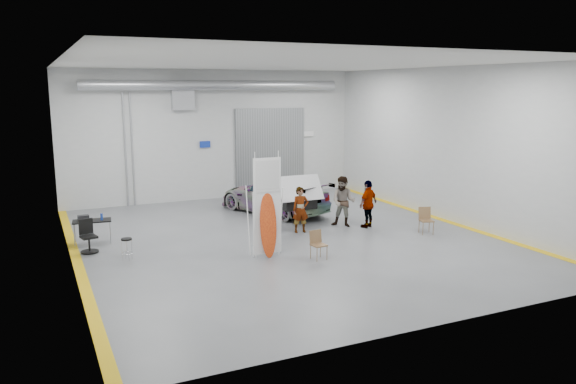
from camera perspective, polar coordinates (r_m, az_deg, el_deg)
name	(u,v)px	position (r m, az deg, el deg)	size (l,w,h in m)	color
ground	(286,239)	(19.67, -0.22, -4.77)	(16.00, 16.00, 0.00)	#595B60
room_shell	(267,118)	(21.12, -2.16, 7.52)	(14.02, 16.18, 6.01)	#B3B6B8
sedan_car	(274,195)	(23.56, -1.44, -0.31)	(2.11, 5.18, 1.50)	silver
person_a	(301,210)	(20.35, 1.29, -1.81)	(0.61, 0.40, 1.68)	#8E6C4D
person_b	(343,202)	(21.27, 5.65, -0.97)	(0.94, 0.72, 1.93)	teal
person_c	(368,204)	(21.25, 8.15, -1.20)	(1.05, 0.43, 1.81)	#A46B36
surfboard_display	(268,215)	(17.28, -2.08, -2.37)	(0.94, 0.26, 3.31)	white
folding_chair_near	(319,251)	(17.35, 3.12, -5.96)	(0.46, 0.48, 0.89)	brown
folding_chair_far	(426,226)	(20.87, 13.84, -3.34)	(0.56, 0.59, 0.95)	brown
shop_stool	(127,249)	(17.93, -16.04, -5.61)	(0.35, 0.35, 0.68)	black
work_table	(90,220)	(20.10, -19.50, -2.75)	(1.32, 0.77, 1.02)	#97999F
office_chair	(89,238)	(19.09, -19.59, -4.44)	(0.56, 0.58, 1.06)	black
trunk_lid	(298,186)	(21.33, 1.05, 0.64)	(1.75, 1.06, 0.04)	silver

